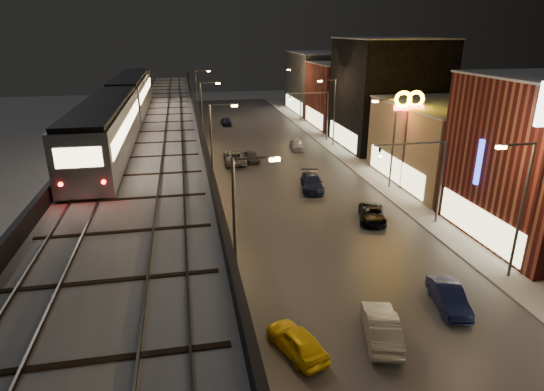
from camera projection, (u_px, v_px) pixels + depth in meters
road_surface at (289, 181)px, 48.05m from camera, size 17.00×120.00×0.06m
sidewalk_right at (378, 175)px, 49.85m from camera, size 4.00×120.00×0.14m
under_viaduct_pavement at (158, 189)px, 45.61m from camera, size 11.00×120.00×0.06m
elevated_viaduct at (151, 142)px, 40.78m from camera, size 9.00×100.00×6.30m
viaduct_trackbed at (151, 134)px, 40.63m from camera, size 8.40×100.00×0.32m
viaduct_parapet_streetside at (199, 126)px, 41.29m from camera, size 0.30×100.00×1.10m
viaduct_parapet_far at (99, 130)px, 39.72m from camera, size 0.30×100.00×1.10m
building_c at (451, 143)px, 46.87m from camera, size 12.20×15.20×8.16m
building_d at (388, 94)px, 60.58m from camera, size 12.20×13.20×14.16m
building_e at (350, 95)px, 74.17m from camera, size 12.20×12.20×10.16m
building_f at (325, 83)px, 86.90m from camera, size 12.20×16.20×11.16m
streetlight_left_1 at (240, 224)px, 24.56m from camera, size 2.57×0.28×9.00m
streetlight_right_1 at (519, 203)px, 27.66m from camera, size 2.56×0.28×9.00m
streetlight_left_2 at (214, 146)px, 41.14m from camera, size 2.57×0.28×9.00m
streetlight_right_2 at (391, 138)px, 44.24m from camera, size 2.56×0.28×9.00m
streetlight_left_3 at (204, 112)px, 57.73m from camera, size 2.57×0.28×9.00m
streetlight_right_3 at (333, 108)px, 60.83m from camera, size 2.56×0.28×9.00m
streetlight_left_4 at (198, 94)px, 74.31m from camera, size 2.57×0.28×9.00m
streetlight_right_4 at (299, 91)px, 77.41m from camera, size 2.56×0.28×9.00m
traffic_light_rig_a at (429, 172)px, 36.04m from camera, size 6.10×0.34×7.00m
traffic_light_rig_b at (320, 110)px, 63.68m from camera, size 6.10×0.34×7.00m
subway_train at (122, 107)px, 41.37m from camera, size 3.19×38.75×3.82m
car_taxi at (297, 342)px, 22.40m from camera, size 2.80×4.21×1.33m
car_near_white at (381, 327)px, 23.34m from camera, size 2.71×4.79×1.50m
car_mid_silver at (235, 157)px, 54.35m from camera, size 2.74×5.55×1.51m
car_mid_dark at (250, 156)px, 55.26m from camera, size 2.24×4.48×1.25m
car_far_white at (226, 121)px, 76.06m from camera, size 1.71×3.85×1.29m
car_onc_silver at (449, 298)px, 26.04m from camera, size 2.24×4.31×1.35m
car_onc_dark at (372, 215)px, 37.84m from camera, size 3.35×4.91×1.25m
car_onc_white at (312, 183)px, 45.34m from camera, size 2.95×5.40×1.48m
car_onc_red at (297, 145)px, 60.47m from camera, size 1.97×4.06×1.34m
sign_mcdonalds at (408, 111)px, 43.08m from camera, size 2.91×0.67×9.77m
sign_carwash at (486, 171)px, 33.27m from camera, size 1.49×0.35×7.74m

